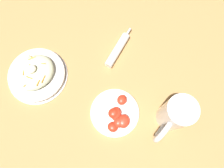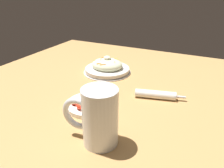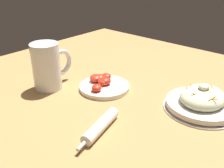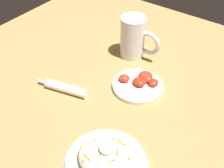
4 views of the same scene
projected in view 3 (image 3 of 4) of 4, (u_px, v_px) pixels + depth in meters
The scene contains 5 objects.
ground_plane at pixel (115, 103), 0.87m from camera, with size 1.43×1.43×0.00m, color #B2844C.
salad_plate at pixel (202, 101), 0.82m from camera, with size 0.24×0.24×0.09m.
beer_mug at pixel (48, 69), 0.94m from camera, with size 0.17×0.10×0.17m.
napkin_roll at pixel (100, 126), 0.72m from camera, with size 0.19×0.07×0.03m.
tomato_plate at pixel (103, 85), 0.96m from camera, with size 0.18×0.18×0.04m.
Camera 3 is at (-0.57, -0.49, 0.43)m, focal length 42.07 mm.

